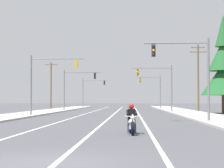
{
  "coord_description": "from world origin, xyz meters",
  "views": [
    {
      "loc": [
        2.18,
        -11.42,
        1.63
      ],
      "look_at": [
        0.9,
        18.89,
        2.75
      ],
      "focal_mm": 69.76,
      "sensor_mm": 36.0,
      "label": 1
    }
  ],
  "objects": [
    {
      "name": "traffic_signal_near_right",
      "position": [
        6.54,
        20.73,
        4.09
      ],
      "size": [
        4.81,
        0.37,
        6.2
      ],
      "color": "slate",
      "rests_on": "ground"
    },
    {
      "name": "conifer_tree_right_verge_far",
      "position": [
        13.42,
        41.45,
        5.5
      ],
      "size": [
        5.45,
        5.45,
        12.0
      ],
      "color": "#423023",
      "rests_on": "ground"
    },
    {
      "name": "lane_stripe_center",
      "position": [
        0.27,
        45.0,
        0.0
      ],
      "size": [
        0.16,
        100.0,
        0.01
      ],
      "primitive_type": "cube",
      "color": "beige",
      "rests_on": "ground"
    },
    {
      "name": "sidewalk_kerb_left",
      "position": [
        -9.33,
        40.0,
        0.07
      ],
      "size": [
        4.4,
        110.0,
        0.14
      ],
      "primitive_type": "cube",
      "color": "#ADA89E",
      "rests_on": "ground"
    },
    {
      "name": "utility_pole_left_far",
      "position": [
        -12.4,
        67.72,
        4.49
      ],
      "size": [
        2.33,
        0.26,
        8.54
      ],
      "color": "brown",
      "rests_on": "ground"
    },
    {
      "name": "utility_pole_right_far",
      "position": [
        12.03,
        52.09,
        5.22
      ],
      "size": [
        2.37,
        0.26,
        9.68
      ],
      "color": "brown",
      "rests_on": "ground"
    },
    {
      "name": "motorcycle_with_rider",
      "position": [
        2.23,
        9.42,
        0.59
      ],
      "size": [
        0.7,
        2.19,
        1.46
      ],
      "color": "black",
      "rests_on": "ground"
    },
    {
      "name": "traffic_signal_far_right",
      "position": [
        6.41,
        68.64,
        4.07
      ],
      "size": [
        4.45,
        0.55,
        6.2
      ],
      "color": "slate",
      "rests_on": "ground"
    },
    {
      "name": "traffic_signal_mid_right",
      "position": [
        6.05,
        45.76,
        4.13
      ],
      "size": [
        5.34,
        0.57,
        6.2
      ],
      "color": "slate",
      "rests_on": "ground"
    },
    {
      "name": "traffic_signal_mid_left",
      "position": [
        -6.3,
        54.54,
        4.15
      ],
      "size": [
        5.67,
        0.44,
        6.2
      ],
      "color": "slate",
      "rests_on": "ground"
    },
    {
      "name": "sidewalk_kerb_right",
      "position": [
        9.33,
        40.0,
        0.07
      ],
      "size": [
        4.4,
        110.0,
        0.14
      ],
      "primitive_type": "cube",
      "color": "#ADA89E",
      "rests_on": "ground"
    },
    {
      "name": "ground_plane",
      "position": [
        0.0,
        0.0,
        0.0
      ],
      "size": [
        400.0,
        400.0,
        0.0
      ],
      "primitive_type": "plane",
      "color": "#47474C"
    },
    {
      "name": "lane_stripe_right",
      "position": [
        3.15,
        45.0,
        0.0
      ],
      "size": [
        0.16,
        100.0,
        0.01
      ],
      "primitive_type": "cube",
      "color": "beige",
      "rests_on": "ground"
    },
    {
      "name": "lane_stripe_left",
      "position": [
        -3.11,
        45.0,
        0.0
      ],
      "size": [
        0.16,
        100.0,
        0.01
      ],
      "primitive_type": "cube",
      "color": "beige",
      "rests_on": "ground"
    },
    {
      "name": "traffic_signal_near_left",
      "position": [
        -6.37,
        32.56,
        4.14
      ],
      "size": [
        5.58,
        0.37,
        6.2
      ],
      "color": "slate",
      "rests_on": "ground"
    },
    {
      "name": "traffic_signal_far_left",
      "position": [
        -6.33,
        80.53,
        4.14
      ],
      "size": [
        5.5,
        0.5,
        6.2
      ],
      "color": "slate",
      "rests_on": "ground"
    }
  ]
}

